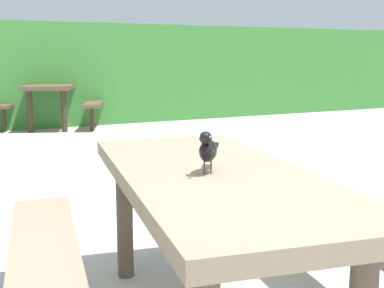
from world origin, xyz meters
TOP-DOWN VIEW (x-y plane):
  - hedge_wall at (0.00, 8.13)m, footprint 28.00×1.92m
  - picnic_table_foreground at (-0.02, 0.24)m, footprint 1.93×1.96m
  - bird_grackle at (-0.07, 0.19)m, footprint 0.20×0.24m
  - picnic_table_mid_left at (0.75, 7.40)m, footprint 2.19×2.21m

SIDE VIEW (x-z plane):
  - picnic_table_foreground at x=-0.02m, z-range 0.19..0.93m
  - picnic_table_mid_left at x=0.75m, z-range 0.19..0.93m
  - bird_grackle at x=-0.07m, z-range 0.75..0.94m
  - hedge_wall at x=0.00m, z-range 0.00..1.77m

